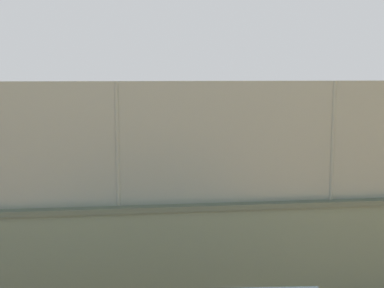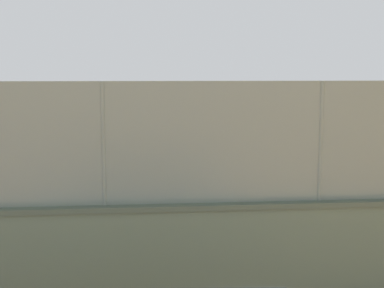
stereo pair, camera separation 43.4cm
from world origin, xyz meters
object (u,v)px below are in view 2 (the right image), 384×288
Objects in this scene: player_crossing_court at (252,145)px; courtside_bench at (98,232)px; player_at_service_line at (122,136)px; sports_ball at (133,125)px.

player_crossing_court is 0.92× the size of courtside_bench.
player_at_service_line is 5.75m from player_crossing_court.
player_at_service_line is at bearing -72.35° from sports_ball.
player_at_service_line is at bearing -89.41° from courtside_bench.
sports_ball is at bearing 107.65° from player_at_service_line.
courtside_bench is at bearing 87.79° from sports_ball.
player_crossing_court is 9.92m from courtside_bench.
sports_ball is 0.09× the size of courtside_bench.
sports_ball reaches higher than player_crossing_court.
player_at_service_line is 1.82m from sports_ball.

